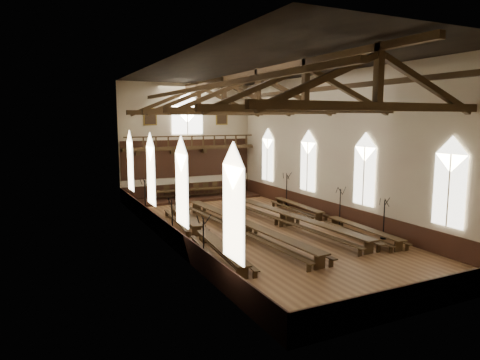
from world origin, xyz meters
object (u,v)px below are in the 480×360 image
object	(u,v)px
high_table	(195,190)
candelabrum_right_near	(384,227)
candelabrum_left_near	(204,251)
dais	(195,198)
refectory_row_b	(243,225)
candelabrum_left_mid	(172,228)
candelabrum_left_far	(145,206)
candelabrum_right_far	(286,196)
refectory_row_d	(327,217)
refectory_row_c	(287,216)
candelabrum_right_mid	(340,213)
refectory_row_a	(201,231)

from	to	relation	value
high_table	candelabrum_right_near	size ratio (longest dim) A/B	3.20
candelabrum_left_near	dais	bearing A→B (deg)	71.20
refectory_row_b	candelabrum_right_near	xyz separation A→B (m)	(6.82, -4.53, 0.15)
high_table	candelabrum_right_near	world-z (taller)	candelabrum_right_near
candelabrum_left_near	candelabrum_left_mid	bearing A→B (deg)	90.00
candelabrum_left_far	candelabrum_right_far	xyz separation A→B (m)	(11.10, -0.85, -0.05)
candelabrum_left_mid	refectory_row_d	bearing A→B (deg)	-4.05
refectory_row_c	candelabrum_left_mid	size ratio (longest dim) A/B	5.99
candelabrum_right_mid	high_table	bearing A→B (deg)	113.62
refectory_row_c	dais	distance (m)	11.50
refectory_row_b	candelabrum_left_mid	world-z (taller)	candelabrum_left_mid
candelabrum_left_far	candelabrum_right_mid	world-z (taller)	candelabrum_left_far
refectory_row_d	dais	world-z (taller)	refectory_row_d
refectory_row_c	candelabrum_right_near	distance (m)	6.20
candelabrum_left_mid	refectory_row_b	bearing A→B (deg)	-6.67
refectory_row_a	candelabrum_right_mid	size ratio (longest dim) A/B	5.61
refectory_row_a	dais	bearing A→B (deg)	71.33
candelabrum_left_far	candelabrum_right_mid	distance (m)	13.34
refectory_row_d	candelabrum_left_near	distance (m)	11.17
refectory_row_b	dais	world-z (taller)	refectory_row_b
refectory_row_d	candelabrum_right_mid	size ratio (longest dim) A/B	5.44
candelabrum_left_mid	candelabrum_left_far	distance (m)	6.27
high_table	candelabrum_right_near	xyz separation A→B (m)	(5.52, -16.54, -0.07)
refectory_row_c	dais	bearing A→B (deg)	101.44
candelabrum_left_far	candelabrum_right_far	distance (m)	11.13
candelabrum_left_far	candelabrum_right_far	bearing A→B (deg)	-4.37
refectory_row_d	high_table	size ratio (longest dim) A/B	1.77
candelabrum_left_near	candelabrum_left_far	bearing A→B (deg)	90.00
candelabrum_right_near	candelabrum_left_far	bearing A→B (deg)	134.48
refectory_row_d	candelabrum_right_far	bearing A→B (deg)	83.23
high_table	candelabrum_left_near	distance (m)	17.31
candelabrum_right_far	refectory_row_d	bearing A→B (deg)	-96.77
refectory_row_b	dais	distance (m)	12.09
refectory_row_c	candelabrum_right_near	size ratio (longest dim) A/B	6.22
candelabrum_left_near	candelabrum_right_near	distance (m)	11.10
dais	candelabrum_left_far	size ratio (longest dim) A/B	3.98
refectory_row_a	candelabrum_left_far	world-z (taller)	candelabrum_left_far
refectory_row_d	candelabrum_left_near	size ratio (longest dim) A/B	5.46
candelabrum_left_near	candelabrum_right_mid	bearing A→B (deg)	18.67
high_table	refectory_row_d	bearing A→B (deg)	-68.63
candelabrum_left_near	candelabrum_right_near	xyz separation A→B (m)	(11.10, -0.16, -0.03)
high_table	candelabrum_right_far	distance (m)	8.22
candelabrum_right_mid	candelabrum_left_mid	bearing A→B (deg)	174.23
dais	high_table	xyz separation A→B (m)	(0.00, -0.00, 0.71)
candelabrum_left_far	refectory_row_c	bearing A→B (deg)	-37.46
candelabrum_right_near	candelabrum_right_far	size ratio (longest dim) A/B	0.89
dais	candelabrum_left_far	distance (m)	7.69
candelabrum_left_near	candelabrum_right_near	bearing A→B (deg)	-0.83
candelabrum_right_mid	dais	bearing A→B (deg)	113.62
dais	candelabrum_left_far	world-z (taller)	candelabrum_left_far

